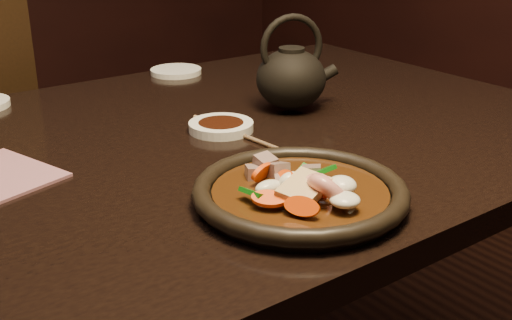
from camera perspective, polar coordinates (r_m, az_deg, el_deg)
table at (r=1.04m, az=-10.68°, el=-3.29°), size 1.60×0.90×0.75m
plate at (r=0.82m, az=3.93°, el=-2.96°), size 0.28×0.28×0.03m
stirfry at (r=0.81m, az=4.12°, el=-2.76°), size 0.16×0.18×0.07m
soy_dish at (r=1.09m, az=-3.13°, el=2.99°), size 0.11×0.11×0.02m
saucer_right at (r=1.47m, az=-7.13°, el=7.84°), size 0.11×0.11×0.01m
chopsticks at (r=1.06m, az=-1.56°, el=2.35°), size 0.03×0.24×0.01m
teapot at (r=1.18m, az=3.17°, el=7.51°), size 0.16×0.13×0.17m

